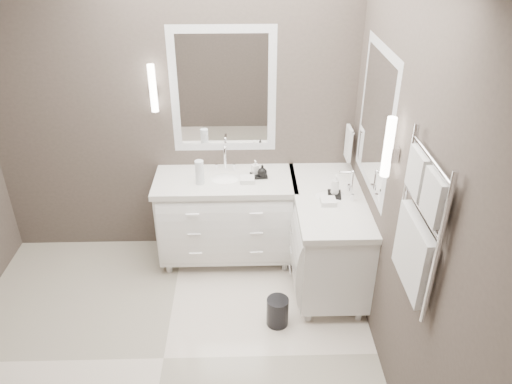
{
  "coord_description": "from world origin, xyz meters",
  "views": [
    {
      "loc": [
        0.62,
        -2.61,
        2.92
      ],
      "look_at": [
        0.71,
        0.7,
        1.01
      ],
      "focal_mm": 35.0,
      "sensor_mm": 36.0,
      "label": 1
    }
  ],
  "objects_px": {
    "towel_ladder": "(417,231)",
    "vanity_back": "(226,214)",
    "vanity_right": "(327,233)",
    "waste_bin": "(277,312)"
  },
  "relations": [
    {
      "from": "towel_ladder",
      "to": "vanity_back",
      "type": "bearing_deg",
      "value": 124.1
    },
    {
      "from": "vanity_right",
      "to": "towel_ladder",
      "type": "relative_size",
      "value": 1.38
    },
    {
      "from": "towel_ladder",
      "to": "waste_bin",
      "type": "relative_size",
      "value": 3.68
    },
    {
      "from": "towel_ladder",
      "to": "vanity_right",
      "type": "bearing_deg",
      "value": 99.84
    },
    {
      "from": "vanity_back",
      "to": "waste_bin",
      "type": "distance_m",
      "value": 1.05
    },
    {
      "from": "vanity_back",
      "to": "waste_bin",
      "type": "height_order",
      "value": "vanity_back"
    },
    {
      "from": "vanity_right",
      "to": "waste_bin",
      "type": "bearing_deg",
      "value": -129.15
    },
    {
      "from": "vanity_right",
      "to": "vanity_back",
      "type": "bearing_deg",
      "value": 159.62
    },
    {
      "from": "vanity_back",
      "to": "vanity_right",
      "type": "distance_m",
      "value": 0.93
    },
    {
      "from": "vanity_back",
      "to": "towel_ladder",
      "type": "relative_size",
      "value": 1.38
    }
  ]
}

